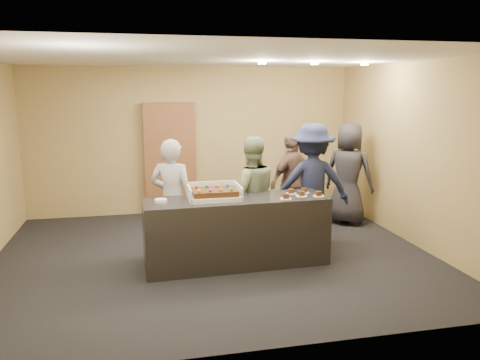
{
  "coord_description": "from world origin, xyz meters",
  "views": [
    {
      "loc": [
        -0.99,
        -6.19,
        2.3
      ],
      "look_at": [
        0.36,
        0.0,
        1.06
      ],
      "focal_mm": 35.0,
      "sensor_mm": 36.0,
      "label": 1
    }
  ],
  "objects": [
    {
      "name": "ceiling_spotlights",
      "position": [
        1.6,
        0.5,
        2.67
      ],
      "size": [
        1.72,
        0.12,
        0.03
      ],
      "color": "#FFEAC6",
      "rests_on": "ceiling"
    },
    {
      "name": "slice_e",
      "position": [
        1.32,
        -0.51,
        0.92
      ],
      "size": [
        0.15,
        0.15,
        0.07
      ],
      "color": "white",
      "rests_on": "serving_counter"
    },
    {
      "name": "person_navy_man",
      "position": [
        1.52,
        0.28,
        0.9
      ],
      "size": [
        1.26,
        0.84,
        1.81
      ],
      "primitive_type": "imported",
      "rotation": [
        0.0,
        0.0,
        2.99
      ],
      "color": "#1A1F3C",
      "rests_on": "floor"
    },
    {
      "name": "serving_counter",
      "position": [
        0.23,
        -0.39,
        0.45
      ],
      "size": [
        2.42,
        0.78,
        0.9
      ],
      "primitive_type": "cube",
      "rotation": [
        0.0,
        0.0,
        0.03
      ],
      "color": "black",
      "rests_on": "floor"
    },
    {
      "name": "slice_c",
      "position": [
        1.1,
        -0.46,
        0.92
      ],
      "size": [
        0.15,
        0.15,
        0.07
      ],
      "color": "white",
      "rests_on": "serving_counter"
    },
    {
      "name": "plate_stack",
      "position": [
        -0.74,
        -0.39,
        0.92
      ],
      "size": [
        0.16,
        0.16,
        0.04
      ],
      "primitive_type": "cylinder",
      "color": "white",
      "rests_on": "serving_counter"
    },
    {
      "name": "person_sage_man",
      "position": [
        0.56,
        0.15,
        0.82
      ],
      "size": [
        0.82,
        0.64,
        1.64
      ],
      "primitive_type": "imported",
      "rotation": [
        0.0,
        0.0,
        3.11
      ],
      "color": "gray",
      "rests_on": "floor"
    },
    {
      "name": "cake_box",
      "position": [
        -0.06,
        -0.36,
        0.95
      ],
      "size": [
        0.66,
        0.46,
        0.2
      ],
      "color": "white",
      "rests_on": "serving_counter"
    },
    {
      "name": "storage_cabinet",
      "position": [
        -0.43,
        2.41,
        1.03
      ],
      "size": [
        0.94,
        0.15,
        2.06
      ],
      "primitive_type": "cube",
      "color": "brown",
      "rests_on": "floor"
    },
    {
      "name": "person_server_grey",
      "position": [
        -0.57,
        0.06,
        0.83
      ],
      "size": [
        0.71,
        0.6,
        1.65
      ],
      "primitive_type": "imported",
      "rotation": [
        0.0,
        0.0,
        2.75
      ],
      "color": "#A3A3A8",
      "rests_on": "floor"
    },
    {
      "name": "slice_a",
      "position": [
        0.85,
        -0.56,
        0.92
      ],
      "size": [
        0.15,
        0.15,
        0.07
      ],
      "color": "white",
      "rests_on": "serving_counter"
    },
    {
      "name": "person_dark_suit",
      "position": [
        2.51,
        1.11,
        0.87
      ],
      "size": [
        1.0,
        0.99,
        1.74
      ],
      "primitive_type": "imported",
      "rotation": [
        0.0,
        0.0,
        2.39
      ],
      "color": "black",
      "rests_on": "floor"
    },
    {
      "name": "room",
      "position": [
        0.0,
        0.0,
        1.35
      ],
      "size": [
        6.04,
        6.0,
        2.7
      ],
      "color": "black",
      "rests_on": "ground"
    },
    {
      "name": "person_brown_extra",
      "position": [
        1.46,
        1.0,
        0.79
      ],
      "size": [
        1.0,
        0.77,
        1.59
      ],
      "primitive_type": "imported",
      "rotation": [
        0.0,
        0.0,
        3.62
      ],
      "color": "brown",
      "rests_on": "floor"
    },
    {
      "name": "sheet_cake",
      "position": [
        -0.06,
        -0.39,
        1.0
      ],
      "size": [
        0.57,
        0.39,
        0.11
      ],
      "color": "#34180B",
      "rests_on": "cake_box"
    },
    {
      "name": "slice_d",
      "position": [
        1.2,
        -0.27,
        0.92
      ],
      "size": [
        0.15,
        0.15,
        0.07
      ],
      "color": "white",
      "rests_on": "serving_counter"
    },
    {
      "name": "slice_b",
      "position": [
        1.01,
        -0.3,
        0.92
      ],
      "size": [
        0.15,
        0.15,
        0.07
      ],
      "color": "white",
      "rests_on": "serving_counter"
    }
  ]
}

